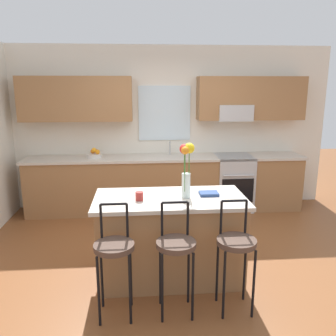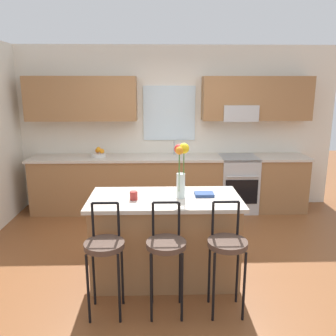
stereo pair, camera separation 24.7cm
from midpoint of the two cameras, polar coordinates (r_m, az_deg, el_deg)
ground_plane at (r=4.43m, az=2.66°, el=-14.39°), size 14.00×14.00×0.00m
back_wall_assembly at (r=5.93m, az=1.62°, el=8.06°), size 5.60×0.50×2.70m
counter_run at (r=5.84m, az=1.50°, el=-2.49°), size 4.56×0.64×0.92m
sink_faucet at (r=5.85m, az=2.23°, el=3.52°), size 0.02×0.13×0.23m
oven_range at (r=5.99m, az=12.46°, el=-2.46°), size 0.60×0.64×0.92m
kitchen_island at (r=3.83m, az=1.38°, el=-11.33°), size 1.59×0.79×0.92m
bar_stool_near at (r=3.22m, az=-8.11°, el=-13.09°), size 0.36×0.36×1.04m
bar_stool_middle at (r=3.21m, az=1.97°, el=-13.09°), size 0.36×0.36×1.04m
bar_stool_far at (r=3.29m, az=11.83°, el=-12.71°), size 0.36×0.36×1.04m
flower_vase at (r=3.56m, az=4.13°, el=0.50°), size 0.15×0.15×0.58m
mug_ceramic at (r=3.58m, az=-3.66°, el=-4.53°), size 0.08×0.08×0.09m
cookbook at (r=3.74m, az=7.83°, el=-4.28°), size 0.20×0.15×0.03m
fruit_bowl_oranges at (r=5.78m, az=-10.02°, el=2.30°), size 0.24×0.24×0.16m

